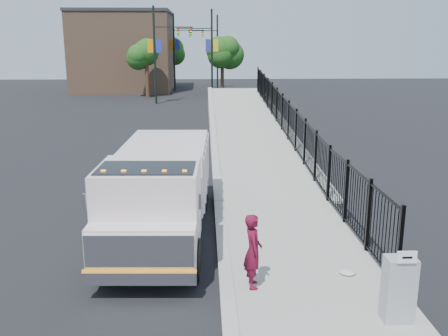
{
  "coord_description": "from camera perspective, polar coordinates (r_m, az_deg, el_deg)",
  "views": [
    {
      "loc": [
        -0.43,
        -11.37,
        5.16
      ],
      "look_at": [
        0.09,
        2.0,
        1.76
      ],
      "focal_mm": 40.0,
      "sensor_mm": 36.0,
      "label": 1
    }
  ],
  "objects": [
    {
      "name": "ramp",
      "position": [
        27.96,
        3.04,
        3.62
      ],
      "size": [
        3.95,
        24.06,
        3.19
      ],
      "primitive_type": "cube",
      "rotation": [
        0.06,
        0.0,
        0.0
      ],
      "color": "#9E998E",
      "rests_on": "ground"
    },
    {
      "name": "tree_0",
      "position": [
        47.86,
        -8.87,
        12.65
      ],
      "size": [
        2.47,
        2.47,
        5.24
      ],
      "color": "#382314",
      "rests_on": "ground"
    },
    {
      "name": "curb",
      "position": [
        10.66,
        0.36,
        -14.17
      ],
      "size": [
        0.3,
        12.0,
        0.16
      ],
      "primitive_type": "cube",
      "color": "#ADAAA3",
      "rests_on": "ground"
    },
    {
      "name": "light_pole_0",
      "position": [
        42.91,
        -7.52,
        13.1
      ],
      "size": [
        3.77,
        0.22,
        8.0
      ],
      "color": "black",
      "rests_on": "ground"
    },
    {
      "name": "debris",
      "position": [
        11.7,
        13.93,
        -11.43
      ],
      "size": [
        0.37,
        0.37,
        0.09
      ],
      "primitive_type": "ellipsoid",
      "color": "silver",
      "rests_on": "sidewalk"
    },
    {
      "name": "ground",
      "position": [
        12.49,
        -0.06,
        -10.13
      ],
      "size": [
        120.0,
        120.0,
        0.0
      ],
      "primitive_type": "plane",
      "color": "black",
      "rests_on": "ground"
    },
    {
      "name": "tree_2",
      "position": [
        61.03,
        -6.0,
        13.08
      ],
      "size": [
        2.95,
        2.95,
        5.47
      ],
      "color": "#382314",
      "rests_on": "ground"
    },
    {
      "name": "utility_cabinet",
      "position": [
        9.95,
        19.33,
        -12.93
      ],
      "size": [
        0.55,
        0.4,
        1.25
      ],
      "primitive_type": "cube",
      "color": "gray",
      "rests_on": "sidewalk"
    },
    {
      "name": "building",
      "position": [
        56.04,
        -11.33,
        12.82
      ],
      "size": [
        10.0,
        10.0,
        8.0
      ],
      "primitive_type": "cube",
      "color": "#8C664C",
      "rests_on": "ground"
    },
    {
      "name": "sidewalk",
      "position": [
        10.92,
        10.81,
        -13.83
      ],
      "size": [
        3.55,
        12.0,
        0.12
      ],
      "primitive_type": "cube",
      "color": "#9E998E",
      "rests_on": "ground"
    },
    {
      "name": "light_pole_2",
      "position": [
        54.72,
        -5.39,
        13.38
      ],
      "size": [
        3.78,
        0.22,
        8.0
      ],
      "color": "black",
      "rests_on": "ground"
    },
    {
      "name": "truck",
      "position": [
        13.34,
        -7.35,
        -2.18
      ],
      "size": [
        2.65,
        7.39,
        2.5
      ],
      "rotation": [
        0.0,
        0.0,
        -0.04
      ],
      "color": "black",
      "rests_on": "ground"
    },
    {
      "name": "arrow_sign",
      "position": [
        9.46,
        20.18,
        -9.54
      ],
      "size": [
        0.35,
        0.04,
        0.22
      ],
      "primitive_type": "cube",
      "color": "white",
      "rests_on": "utility_cabinet"
    },
    {
      "name": "light_pole_3",
      "position": [
        57.0,
        -1.08,
        13.48
      ],
      "size": [
        3.78,
        0.22,
        8.0
      ],
      "color": "black",
      "rests_on": "ground"
    },
    {
      "name": "light_pole_1",
      "position": [
        46.78,
        -1.78,
        13.3
      ],
      "size": [
        3.78,
        0.22,
        8.0
      ],
      "color": "black",
      "rests_on": "ground"
    },
    {
      "name": "tree_1",
      "position": [
        51.14,
        -0.2,
        12.92
      ],
      "size": [
        2.65,
        2.65,
        5.32
      ],
      "color": "#382314",
      "rests_on": "ground"
    },
    {
      "name": "iron_fence",
      "position": [
        24.08,
        7.32,
        3.97
      ],
      "size": [
        0.1,
        28.0,
        1.8
      ],
      "primitive_type": "cube",
      "color": "black",
      "rests_on": "ground"
    },
    {
      "name": "worker",
      "position": [
        10.55,
        3.33,
        -9.43
      ],
      "size": [
        0.4,
        0.6,
        1.61
      ],
      "primitive_type": "imported",
      "rotation": [
        0.0,
        0.0,
        1.61
      ],
      "color": "maroon",
      "rests_on": "sidewalk"
    }
  ]
}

